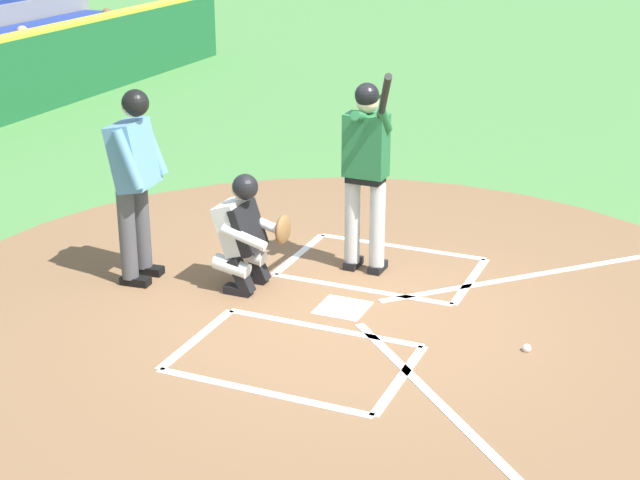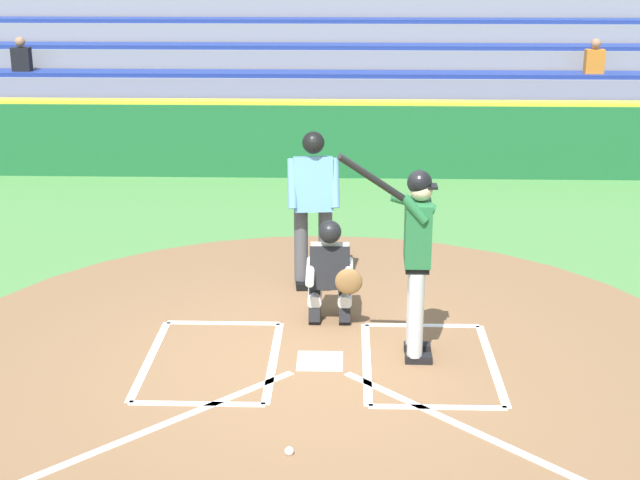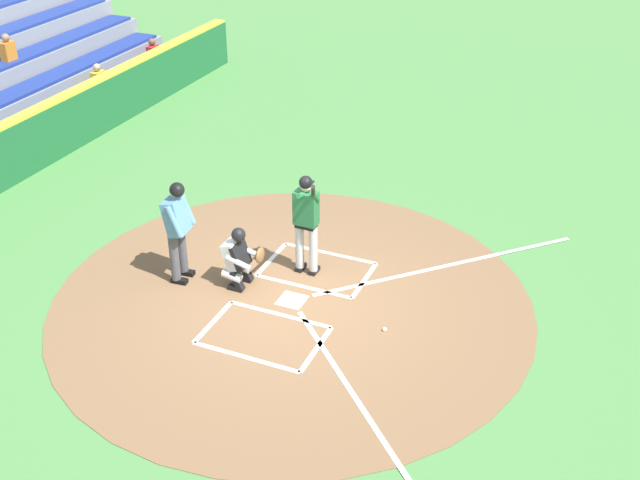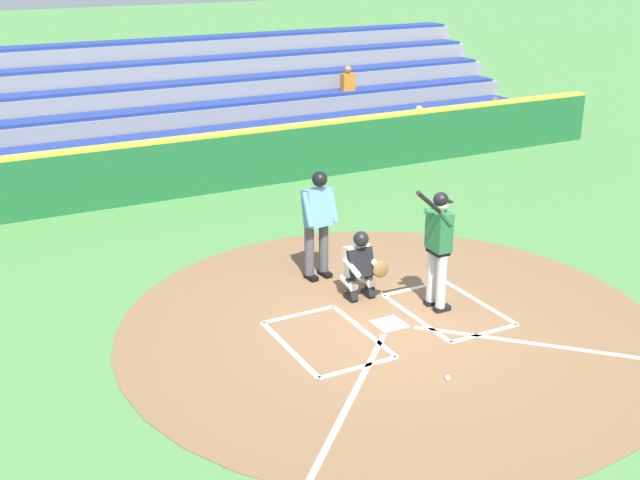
% 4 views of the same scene
% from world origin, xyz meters
% --- Properties ---
extents(ground_plane, '(120.00, 120.00, 0.00)m').
position_xyz_m(ground_plane, '(0.00, 0.00, 0.00)').
color(ground_plane, '#4C8442').
extents(dirt_circle, '(8.00, 8.00, 0.01)m').
position_xyz_m(dirt_circle, '(0.00, 0.00, 0.01)').
color(dirt_circle, brown).
rests_on(dirt_circle, ground).
extents(home_plate_and_chalk, '(7.93, 4.91, 0.01)m').
position_xyz_m(home_plate_and_chalk, '(0.00, 0.88, 0.01)').
color(home_plate_and_chalk, white).
rests_on(home_plate_and_chalk, dirt_circle).
extents(batter, '(0.94, 0.70, 2.13)m').
position_xyz_m(batter, '(-0.90, -0.13, 1.10)').
color(batter, '#BCBCBC').
rests_on(batter, ground).
extents(catcher, '(0.59, 0.60, 1.13)m').
position_xyz_m(catcher, '(-0.09, -1.01, 0.59)').
color(catcher, black).
rests_on(catcher, ground).
extents(plate_umpire, '(0.60, 0.45, 1.86)m').
position_xyz_m(plate_umpire, '(0.14, -2.03, 1.08)').
color(plate_umpire, '#4C4C51').
rests_on(plate_umpire, ground).
extents(baseball, '(0.07, 0.07, 0.07)m').
position_xyz_m(baseball, '(0.19, 1.70, 0.04)').
color(baseball, white).
rests_on(baseball, ground).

